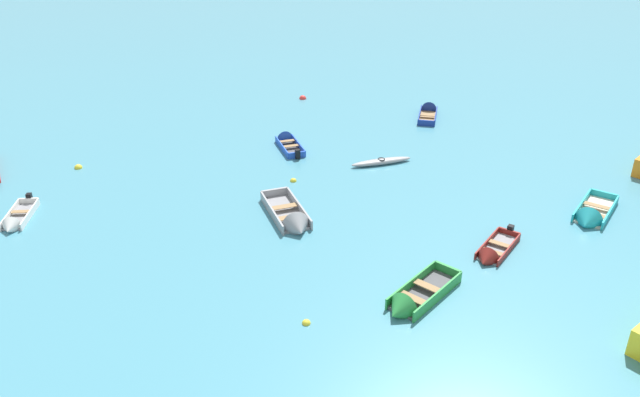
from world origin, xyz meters
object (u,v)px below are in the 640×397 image
Objects in this scene: mooring_buoy_outer_edge at (306,323)px; rowboat_green_far_left at (411,302)px; mooring_buoy_near_foreground at (78,168)px; kayak_grey_far_back at (381,162)px; rowboat_maroon_midfield_left at (491,254)px; rowboat_grey_near_camera at (293,221)px; mooring_buoy_trailing at (293,181)px; rowboat_white_near_right at (15,222)px; rowboat_deep_blue_outer_left at (428,111)px; rowboat_turquoise_center at (590,217)px; rowboat_blue_foreground_center at (287,142)px; mooring_buoy_midfield at (303,99)px.

rowboat_green_far_left is at bearing -0.42° from mooring_buoy_outer_edge.
kayak_grey_far_back is at bearing -12.90° from mooring_buoy_near_foreground.
rowboat_maroon_midfield_left reaches higher than kayak_grey_far_back.
rowboat_green_far_left is at bearing -51.48° from mooring_buoy_near_foreground.
rowboat_grey_near_camera reaches higher than rowboat_maroon_midfield_left.
rowboat_white_near_right is at bearing -174.73° from mooring_buoy_trailing.
rowboat_grey_near_camera is 8.32m from rowboat_maroon_midfield_left.
mooring_buoy_outer_edge is (-8.03, -2.17, -0.14)m from rowboat_maroon_midfield_left.
mooring_buoy_trailing is (-10.18, -7.19, -0.16)m from rowboat_deep_blue_outer_left.
rowboat_turquoise_center is 24.83m from rowboat_white_near_right.
mooring_buoy_outer_edge is at bearing -42.66° from rowboat_white_near_right.
rowboat_turquoise_center is at bearing 15.34° from mooring_buoy_outer_edge.
rowboat_maroon_midfield_left is 20.02m from rowboat_white_near_right.
mooring_buoy_outer_edge is (-2.63, -15.47, -0.16)m from rowboat_blue_foreground_center.
mooring_buoy_midfield reaches higher than mooring_buoy_outer_edge.
rowboat_green_far_left is at bearing -67.60° from rowboat_grey_near_camera.
rowboat_deep_blue_outer_left reaches higher than rowboat_maroon_midfield_left.
rowboat_turquoise_center is at bearing -49.54° from kayak_grey_far_back.
rowboat_maroon_midfield_left is 5.98× the size of mooring_buoy_midfield.
rowboat_grey_near_camera reaches higher than rowboat_white_near_right.
rowboat_white_near_right is 17.44m from kayak_grey_far_back.
rowboat_grey_near_camera is 1.18× the size of rowboat_turquoise_center.
mooring_buoy_trailing is (10.28, -4.28, 0.00)m from mooring_buoy_near_foreground.
rowboat_grey_near_camera is 6.71m from mooring_buoy_outer_edge.
rowboat_maroon_midfield_left reaches higher than mooring_buoy_midfield.
kayak_grey_far_back is 11.29m from mooring_buoy_midfield.
rowboat_blue_foreground_center reaches higher than mooring_buoy_trailing.
rowboat_deep_blue_outer_left is 12.47m from mooring_buoy_trailing.
mooring_buoy_trailing is at bearing -105.45° from mooring_buoy_midfield.
rowboat_green_far_left is 7.83× the size of mooring_buoy_midfield.
rowboat_turquoise_center is at bearing -31.54° from mooring_buoy_trailing.
rowboat_maroon_midfield_left is 8.84× the size of mooring_buoy_trailing.
mooring_buoy_near_foreground is (-9.31, 8.49, -0.20)m from rowboat_grey_near_camera.
kayak_grey_far_back reaches higher than mooring_buoy_trailing.
kayak_grey_far_back is at bearing 75.35° from rowboat_green_far_left.
rowboat_blue_foreground_center is at bearing 79.55° from rowboat_grey_near_camera.
mooring_buoy_trailing is (-6.06, 8.68, -0.14)m from rowboat_maroon_midfield_left.
rowboat_turquoise_center is 8.67× the size of mooring_buoy_near_foreground.
rowboat_blue_foreground_center is at bearing 80.34° from mooring_buoy_outer_edge.
rowboat_deep_blue_outer_left is 20.67m from mooring_buoy_near_foreground.
rowboat_deep_blue_outer_left is at bearing 45.65° from rowboat_grey_near_camera.
rowboat_maroon_midfield_left is 0.92× the size of rowboat_white_near_right.
rowboat_grey_near_camera is at bearing -102.95° from mooring_buoy_trailing.
mooring_buoy_midfield reaches higher than mooring_buoy_trailing.
rowboat_deep_blue_outer_left reaches higher than mooring_buoy_midfield.
rowboat_grey_near_camera is 8.73× the size of mooring_buoy_midfield.
rowboat_blue_foreground_center is 5.65m from kayak_grey_far_back.
mooring_buoy_near_foreground is (-13.60, -7.72, 0.00)m from mooring_buoy_midfield.
rowboat_white_near_right is 0.83× the size of rowboat_green_far_left.
rowboat_deep_blue_outer_left reaches higher than mooring_buoy_outer_edge.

